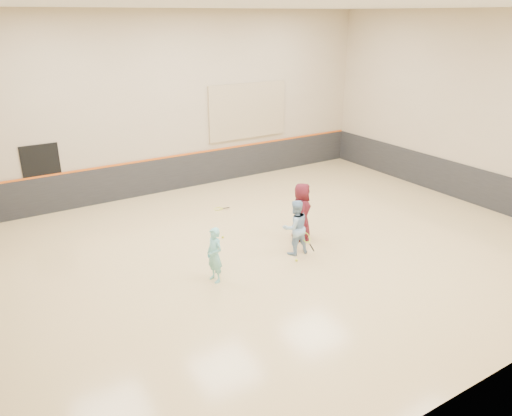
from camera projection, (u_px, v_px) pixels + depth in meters
room at (276, 222)px, 12.84m from camera, size 15.04×12.04×6.22m
wainscot_back at (180, 172)px, 17.62m from camera, size 14.90×0.04×1.20m
wainscot_right at (460, 182)px, 16.64m from camera, size 0.04×11.90×1.20m
accent_stripe at (179, 155)px, 17.38m from camera, size 14.90×0.03×0.06m
acoustic_panel at (248, 111)px, 18.31m from camera, size 3.20×0.08×2.00m
doorway at (43, 180)px, 15.20m from camera, size 1.10×0.05×2.20m
girl at (215, 255)px, 11.43m from camera, size 0.38×0.52×1.33m
instructor at (295, 227)px, 12.74m from camera, size 0.76×0.62×1.46m
young_man at (302, 212)px, 13.55m from camera, size 0.83×0.94×1.61m
held_racket at (306, 238)px, 12.85m from camera, size 0.44×0.44×0.55m
spare_racket at (218, 208)px, 15.90m from camera, size 0.62×0.62×0.12m
ball_under_racket at (296, 260)px, 12.56m from camera, size 0.07×0.07×0.07m
ball_in_hand at (310, 206)px, 13.49m from camera, size 0.07×0.07×0.07m
ball_beside_spare at (223, 237)px, 13.86m from camera, size 0.07×0.07×0.07m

